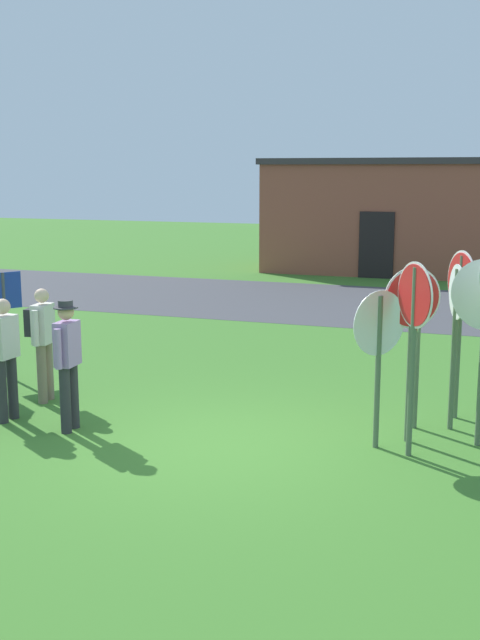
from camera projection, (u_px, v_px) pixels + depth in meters
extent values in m
plane|color=#3D7528|center=(215.00, 446.00, 9.87)|extent=(80.00, 80.00, 0.00)
cube|color=#424247|center=(372.00, 305.00, 20.19)|extent=(60.00, 6.40, 0.01)
cube|color=brown|center=(386.00, 219.00, 26.61)|extent=(7.80, 3.65, 3.56)
cube|color=#383333|center=(388.00, 162.00, 26.26)|extent=(8.00, 3.85, 0.20)
cube|color=black|center=(376.00, 245.00, 25.03)|extent=(1.10, 0.08, 2.10)
cylinder|color=#51664C|center=(417.00, 359.00, 10.39)|extent=(0.08, 0.08, 1.88)
cylinder|color=white|center=(419.00, 308.00, 10.26)|extent=(0.07, 0.62, 0.63)
cylinder|color=red|center=(418.00, 308.00, 10.26)|extent=(0.07, 0.58, 0.58)
cylinder|color=#51664C|center=(454.00, 350.00, 10.31)|extent=(0.09, 0.09, 2.14)
cylinder|color=white|center=(457.00, 292.00, 10.17)|extent=(0.25, 0.68, 0.72)
cylinder|color=red|center=(458.00, 292.00, 10.17)|extent=(0.24, 0.63, 0.66)
cylinder|color=#51664C|center=(412.00, 363.00, 9.33)|extent=(0.10, 0.10, 2.28)
cylinder|color=white|center=(415.00, 295.00, 9.17)|extent=(0.48, 0.63, 0.78)
cylinder|color=red|center=(414.00, 295.00, 9.17)|extent=(0.45, 0.59, 0.72)
cylinder|color=#51664C|center=(410.00, 358.00, 9.84)|extent=(0.10, 0.10, 2.16)
cylinder|color=white|center=(413.00, 298.00, 9.70)|extent=(0.63, 0.46, 0.77)
cylinder|color=red|center=(413.00, 298.00, 9.69)|extent=(0.59, 0.43, 0.71)
cylinder|color=#51664C|center=(459.00, 338.00, 10.79)|extent=(0.10, 0.10, 2.25)
cylinder|color=white|center=(462.00, 282.00, 10.64)|extent=(0.42, 0.74, 0.84)
cylinder|color=red|center=(461.00, 282.00, 10.64)|extent=(0.40, 0.69, 0.78)
cylinder|color=#51664C|center=(378.00, 373.00, 9.64)|extent=(0.10, 0.10, 1.90)
cylinder|color=white|center=(379.00, 323.00, 9.53)|extent=(0.52, 0.62, 0.80)
cylinder|color=red|center=(379.00, 323.00, 9.54)|extent=(0.48, 0.58, 0.74)
cylinder|color=#7A6B56|center=(49.00, 370.00, 11.81)|extent=(0.14, 0.14, 0.88)
cylinder|color=#7A6B56|center=(42.00, 374.00, 11.60)|extent=(0.14, 0.14, 0.88)
cube|color=beige|center=(43.00, 324.00, 11.57)|extent=(0.26, 0.38, 0.58)
cylinder|color=beige|center=(50.00, 322.00, 11.80)|extent=(0.09, 0.09, 0.52)
cylinder|color=beige|center=(36.00, 328.00, 11.34)|extent=(0.09, 0.09, 0.52)
sphere|color=beige|center=(42.00, 296.00, 11.49)|extent=(0.21, 0.21, 0.21)
cube|color=#232328|center=(32.00, 322.00, 11.60)|extent=(0.17, 0.28, 0.40)
cylinder|color=#2D2D33|center=(73.00, 396.00, 10.48)|extent=(0.14, 0.14, 0.88)
cylinder|color=#2D2D33|center=(65.00, 400.00, 10.28)|extent=(0.14, 0.14, 0.88)
cube|color=#9E7AB2|center=(67.00, 344.00, 10.24)|extent=(0.24, 0.37, 0.58)
cylinder|color=#9E7AB2|center=(76.00, 341.00, 10.47)|extent=(0.09, 0.09, 0.52)
cylinder|color=#9E7AB2|center=(58.00, 349.00, 10.02)|extent=(0.09, 0.09, 0.52)
sphere|color=tan|center=(66.00, 312.00, 10.17)|extent=(0.21, 0.21, 0.21)
cylinder|color=#333338|center=(66.00, 308.00, 10.16)|extent=(0.32, 0.32, 0.02)
cylinder|color=#333338|center=(65.00, 304.00, 10.15)|extent=(0.19, 0.19, 0.09)
cylinder|color=#2D2D33|center=(13.00, 387.00, 10.89)|extent=(0.14, 0.14, 0.88)
cylinder|color=#2D2D33|center=(2.00, 391.00, 10.69)|extent=(0.14, 0.14, 0.88)
cube|color=beige|center=(4.00, 337.00, 10.65)|extent=(0.25, 0.38, 0.58)
cylinder|color=beige|center=(16.00, 335.00, 10.87)|extent=(0.09, 0.09, 0.52)
sphere|color=beige|center=(3.00, 306.00, 10.58)|extent=(0.21, 0.21, 0.21)
cylinder|color=#4C4C51|center=(5.00, 325.00, 12.99)|extent=(0.06, 0.06, 1.75)
cube|color=#1E389E|center=(3.00, 291.00, 12.89)|extent=(0.36, 0.51, 0.60)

